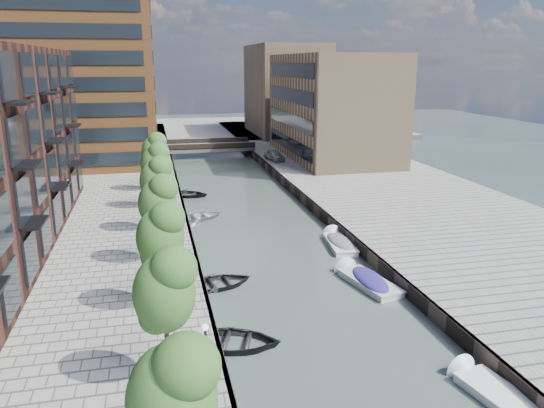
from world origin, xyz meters
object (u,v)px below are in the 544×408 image
object	(u,v)px
bridge	(210,147)
tree_0	(172,392)
tree_1	(164,288)
tree_2	(160,234)
car	(274,155)
tree_4	(156,178)
motorboat_3	(365,280)
tree_5	(155,162)
motorboat_2	(494,394)
tree_3	(158,201)
tree_6	(154,150)
sloop_3	(199,219)
sloop_0	(232,346)
sloop_4	(186,196)
sloop_1	(217,287)
motorboat_4	(339,242)

from	to	relation	value
bridge	tree_0	xyz separation A→B (m)	(-8.50, -68.00, 3.92)
tree_1	tree_2	xyz separation A→B (m)	(0.00, 7.00, 0.00)
car	tree_4	bearing A→B (deg)	-130.76
tree_4	motorboat_3	world-z (taller)	tree_4
tree_4	tree_5	xyz separation A→B (m)	(0.00, 7.00, 0.00)
tree_2	tree_5	distance (m)	21.00
bridge	tree_4	size ratio (longest dim) A/B	2.18
tree_0	motorboat_2	xyz separation A→B (m)	(13.61, 4.48, -5.21)
tree_3	tree_4	distance (m)	7.00
tree_1	tree_4	xyz separation A→B (m)	(0.00, 21.00, 0.00)
tree_6	tree_0	bearing A→B (deg)	-90.00
motorboat_3	tree_3	bearing A→B (deg)	162.77
tree_2	sloop_3	distance (m)	21.03
tree_1	motorboat_3	distance (m)	17.08
tree_1	sloop_0	size ratio (longest dim) A/B	1.18
tree_0	sloop_4	world-z (taller)	tree_0
sloop_0	sloop_3	distance (m)	22.92
bridge	tree_2	world-z (taller)	tree_2
sloop_1	tree_0	bearing A→B (deg)	157.55
tree_0	tree_4	size ratio (longest dim) A/B	1.00
tree_0	sloop_0	xyz separation A→B (m)	(3.21, 11.10, -5.31)
tree_1	sloop_1	bearing A→B (deg)	73.59
bridge	tree_4	bearing A→B (deg)	-102.00
tree_0	sloop_3	bearing A→B (deg)	83.85
bridge	sloop_1	size ratio (longest dim) A/B	2.79
tree_1	motorboat_3	xyz separation A→B (m)	(12.87, 10.01, -5.09)
sloop_1	sloop_4	world-z (taller)	sloop_4
tree_1	tree_5	distance (m)	28.00
tree_3	motorboat_4	bearing A→B (deg)	14.33
tree_1	car	size ratio (longest dim) A/B	1.42
car	tree_0	bearing A→B (deg)	-117.30
bridge	motorboat_4	distance (m)	43.82
sloop_3	tree_1	bearing A→B (deg)	149.17
car	motorboat_4	bearing A→B (deg)	-105.51
tree_6	motorboat_2	distance (m)	40.25
tree_6	sloop_4	distance (m)	6.22
tree_2	sloop_4	size ratio (longest dim) A/B	1.24
sloop_3	car	world-z (taller)	car
sloop_4	car	xyz separation A→B (m)	(12.90, 13.60, 1.71)
motorboat_2	sloop_3	bearing A→B (deg)	108.59
tree_1	motorboat_2	bearing A→B (deg)	-10.51
motorboat_2	tree_1	bearing A→B (deg)	169.49
sloop_3	motorboat_2	bearing A→B (deg)	175.49
bridge	sloop_4	bearing A→B (deg)	-102.17
sloop_3	motorboat_2	distance (m)	31.17
sloop_3	bridge	bearing A→B (deg)	-31.20
tree_6	sloop_1	distance (m)	24.21
sloop_4	sloop_1	bearing A→B (deg)	-157.17
sloop_1	motorboat_3	bearing A→B (deg)	-111.75
tree_0	tree_5	bearing A→B (deg)	90.00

